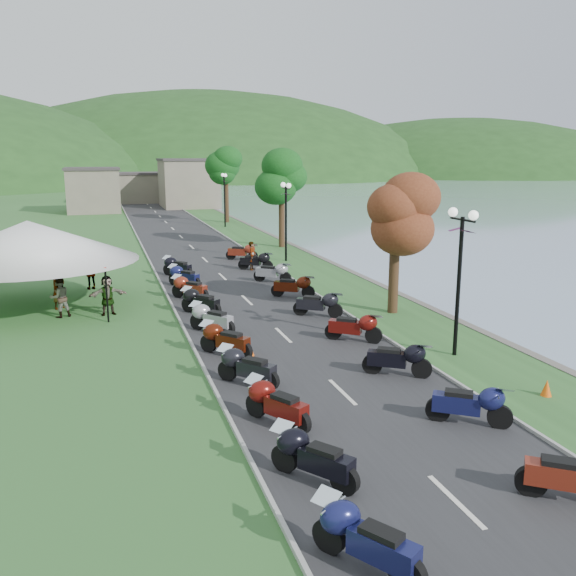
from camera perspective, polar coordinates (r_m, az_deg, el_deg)
road at (r=40.61m, az=-7.79°, el=2.64°), size 7.00×120.00×0.02m
hills_backdrop at (r=199.73m, az=-15.55°, el=9.99°), size 360.00×120.00×76.00m
far_building at (r=84.74m, az=-14.32°, el=9.10°), size 18.00×16.00×5.00m
moto_row_left at (r=18.40m, az=-3.77°, el=-7.51°), size 2.60×37.32×1.10m
moto_row_right at (r=22.68m, az=6.03°, el=-3.70°), size 2.60×39.68×1.10m
vendor_tent_main at (r=29.18m, az=-22.91°, el=1.92°), size 6.23×6.23×4.00m
tree_lakeside at (r=26.56m, az=10.00°, el=4.83°), size 2.45×2.45×6.80m
pedestrian_a at (r=29.37m, az=-20.55°, el=-1.82°), size 0.85×0.88×1.96m
pedestrian_b at (r=27.84m, az=-20.44°, el=-2.56°), size 0.95×0.74×1.73m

